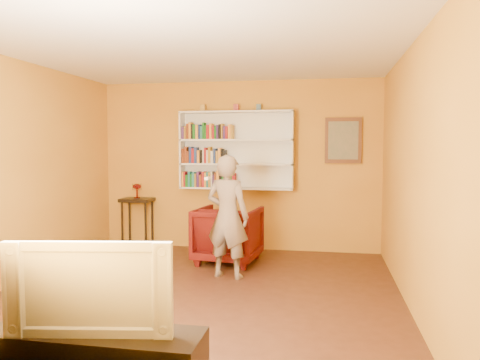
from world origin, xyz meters
name	(u,v)px	position (x,y,z in m)	size (l,w,h in m)	color
room_shell	(195,205)	(0.00, 0.00, 1.02)	(5.30, 5.80, 2.88)	#402214
bookshelf	(237,151)	(0.00, 2.41, 1.59)	(1.80, 0.29, 1.23)	white
books_row_lower	(209,180)	(-0.43, 2.30, 1.13)	(0.86, 0.19, 0.26)	orange
books_row_middle	(204,156)	(-0.52, 2.30, 1.51)	(0.71, 0.18, 0.26)	brown
books_row_upper	(208,132)	(-0.45, 2.30, 1.89)	(0.83, 0.19, 0.26)	#3E2164
ornament_left	(203,108)	(-0.54, 2.35, 2.27)	(0.08, 0.08, 0.11)	#B68934
ornament_centre	(236,108)	(0.00, 2.35, 2.27)	(0.08, 0.08, 0.11)	#AD3E39
ornament_right	(259,107)	(0.36, 2.35, 2.26)	(0.07, 0.07, 0.10)	#486678
framed_painting	(343,140)	(1.65, 2.46, 1.75)	(0.55, 0.05, 0.70)	#552F18
console_table	(137,207)	(-1.63, 2.25, 0.68)	(0.50, 0.38, 0.82)	black
ruby_lustre	(137,188)	(-1.63, 2.25, 0.99)	(0.15, 0.15, 0.24)	maroon
armchair	(228,234)	(0.03, 1.57, 0.40)	(0.86, 0.88, 0.80)	#400405
person	(228,216)	(0.19, 0.81, 0.78)	(0.57, 0.37, 1.55)	#7A6959
game_remote	(208,178)	(0.03, 0.42, 1.28)	(0.04, 0.15, 0.04)	white
television	(94,285)	(-0.01, -2.25, 0.79)	(1.02, 0.13, 0.59)	black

